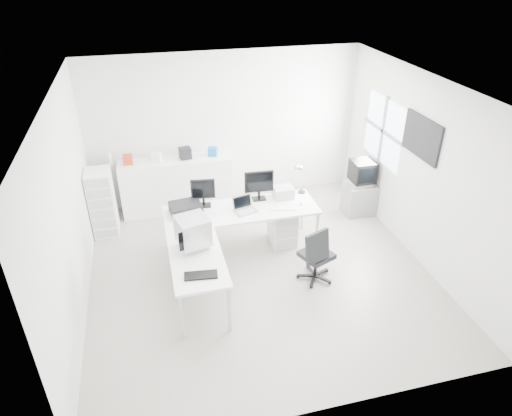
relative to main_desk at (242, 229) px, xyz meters
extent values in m
cube|color=beige|center=(0.13, -0.64, -0.38)|extent=(5.00, 5.00, 0.01)
cube|color=white|center=(0.13, -0.64, 2.42)|extent=(5.00, 5.00, 0.01)
cube|color=silver|center=(0.13, 1.86, 1.02)|extent=(5.00, 0.02, 2.80)
cube|color=silver|center=(-2.37, -0.64, 1.02)|extent=(0.02, 5.00, 2.80)
cube|color=silver|center=(2.63, -0.64, 1.02)|extent=(0.02, 5.00, 2.80)
cube|color=white|center=(0.70, 0.05, -0.08)|extent=(0.40, 0.50, 0.60)
cube|color=black|center=(-0.85, 0.10, 0.46)|extent=(0.51, 0.42, 0.16)
cube|color=white|center=(0.65, -0.15, 0.38)|extent=(0.42, 0.22, 0.02)
sphere|color=white|center=(0.95, -0.10, 0.40)|extent=(0.05, 0.05, 0.05)
cube|color=#B4B4B4|center=(0.75, 0.22, 0.46)|extent=(0.32, 0.27, 0.18)
cube|color=black|center=(-0.85, -1.50, 0.39)|extent=(0.43, 0.21, 0.03)
cube|color=gray|center=(2.35, 0.62, -0.08)|extent=(0.54, 0.44, 0.59)
cube|color=white|center=(-0.87, 1.60, 0.13)|extent=(2.01, 0.50, 1.00)
cube|color=#B53019|center=(-1.67, 1.60, 0.71)|extent=(0.17, 0.15, 0.16)
cube|color=white|center=(-1.17, 1.60, 0.71)|extent=(0.20, 0.19, 0.16)
cube|color=black|center=(-0.67, 1.60, 0.73)|extent=(0.22, 0.21, 0.20)
cube|color=#175FA7|center=(-0.17, 1.60, 0.71)|extent=(0.20, 0.19, 0.16)
cylinder|color=white|center=(-1.97, 1.64, 0.74)|extent=(0.07, 0.07, 0.22)
cube|color=white|center=(-2.15, 1.06, 0.21)|extent=(0.41, 0.48, 1.16)
camera|label=1|loc=(-1.29, -6.03, 3.95)|focal=32.00mm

